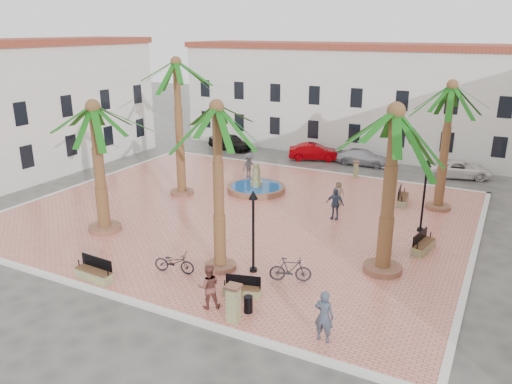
# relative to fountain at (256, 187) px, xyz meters

# --- Properties ---
(ground) EXTENTS (120.00, 120.00, 0.00)m
(ground) POSITION_rel_fountain_xyz_m (1.09, -4.07, -0.43)
(ground) COLOR #56544F
(ground) RESTS_ON ground
(plaza) EXTENTS (26.00, 22.00, 0.15)m
(plaza) POSITION_rel_fountain_xyz_m (1.09, -4.07, -0.35)
(plaza) COLOR #E37F6B
(plaza) RESTS_ON ground
(kerb_n) EXTENTS (26.30, 0.30, 0.16)m
(kerb_n) POSITION_rel_fountain_xyz_m (1.09, 6.93, -0.35)
(kerb_n) COLOR silver
(kerb_n) RESTS_ON ground
(kerb_s) EXTENTS (26.30, 0.30, 0.16)m
(kerb_s) POSITION_rel_fountain_xyz_m (1.09, -15.07, -0.35)
(kerb_s) COLOR silver
(kerb_s) RESTS_ON ground
(kerb_e) EXTENTS (0.30, 22.30, 0.16)m
(kerb_e) POSITION_rel_fountain_xyz_m (14.09, -4.07, -0.35)
(kerb_e) COLOR silver
(kerb_e) RESTS_ON ground
(kerb_w) EXTENTS (0.30, 22.30, 0.16)m
(kerb_w) POSITION_rel_fountain_xyz_m (-11.91, -4.07, -0.35)
(kerb_w) COLOR silver
(kerb_w) RESTS_ON ground
(building_north) EXTENTS (30.40, 7.40, 9.50)m
(building_north) POSITION_rel_fountain_xyz_m (1.09, 15.93, 4.34)
(building_north) COLOR silver
(building_north) RESTS_ON ground
(building_west) EXTENTS (6.40, 24.40, 10.00)m
(building_west) POSITION_rel_fountain_xyz_m (-17.90, -4.07, 4.59)
(building_west) COLOR silver
(building_west) RESTS_ON ground
(fountain) EXTENTS (3.93, 3.93, 2.03)m
(fountain) POSITION_rel_fountain_xyz_m (0.00, 0.00, 0.00)
(fountain) COLOR #945D44
(fountain) RESTS_ON plaza
(palm_nw) EXTENTS (5.05, 5.05, 8.95)m
(palm_nw) POSITION_rel_fountain_xyz_m (-4.15, -2.79, 7.43)
(palm_nw) COLOR #945D44
(palm_nw) RESTS_ON plaza
(palm_sw) EXTENTS (5.70, 5.70, 7.17)m
(palm_sw) POSITION_rel_fountain_xyz_m (-4.23, -9.94, 5.61)
(palm_sw) COLOR #945D44
(palm_sw) RESTS_ON plaza
(palm_s) EXTENTS (4.72, 4.72, 7.78)m
(palm_s) POSITION_rel_fountain_xyz_m (3.81, -10.93, 6.37)
(palm_s) COLOR #945D44
(palm_s) RESTS_ON plaza
(palm_e) EXTENTS (5.74, 5.74, 7.71)m
(palm_e) POSITION_rel_fountain_xyz_m (10.54, -7.75, 6.13)
(palm_e) COLOR #945D44
(palm_e) RESTS_ON plaza
(palm_ne) EXTENTS (4.93, 4.93, 7.82)m
(palm_ne) POSITION_rel_fountain_xyz_m (11.50, 2.16, 6.37)
(palm_ne) COLOR #945D44
(palm_ne) RESTS_ON plaza
(bench_s) EXTENTS (1.94, 0.68, 1.01)m
(bench_s) POSITION_rel_fountain_xyz_m (-0.56, -14.45, 0.01)
(bench_s) COLOR #858757
(bench_s) RESTS_ON plaza
(bench_se) EXTENTS (1.66, 0.89, 0.84)m
(bench_se) POSITION_rel_fountain_xyz_m (5.92, -12.64, -0.04)
(bench_se) COLOR #858757
(bench_se) RESTS_ON plaza
(bench_e) EXTENTS (0.92, 1.92, 0.97)m
(bench_e) POSITION_rel_fountain_xyz_m (11.79, -4.66, -0.00)
(bench_e) COLOR #858757
(bench_e) RESTS_ON plaza
(bench_ne) EXTENTS (0.82, 2.03, 1.04)m
(bench_ne) POSITION_rel_fountain_xyz_m (9.36, 2.05, 0.02)
(bench_ne) COLOR #858757
(bench_ne) RESTS_ON plaza
(lamppost_s) EXTENTS (0.42, 0.42, 3.88)m
(lamppost_s) POSITION_rel_fountain_xyz_m (5.31, -10.51, 2.35)
(lamppost_s) COLOR black
(lamppost_s) RESTS_ON plaza
(lamppost_e) EXTENTS (0.44, 0.44, 4.06)m
(lamppost_e) POSITION_rel_fountain_xyz_m (11.21, -2.06, 2.47)
(lamppost_e) COLOR black
(lamppost_e) RESTS_ON plaza
(bollard_se) EXTENTS (0.57, 0.57, 1.51)m
(bollard_se) POSITION_rel_fountain_xyz_m (6.55, -14.47, 0.51)
(bollard_se) COLOR #858757
(bollard_se) RESTS_ON plaza
(bollard_n) EXTENTS (0.54, 0.54, 1.24)m
(bollard_n) POSITION_rel_fountain_xyz_m (5.03, 6.33, 0.37)
(bollard_n) COLOR #858757
(bollard_n) RESTS_ON plaza
(bollard_e) EXTENTS (0.55, 0.55, 1.34)m
(bollard_e) POSITION_rel_fountain_xyz_m (10.18, -5.78, 0.42)
(bollard_e) COLOR #858757
(bollard_e) RESTS_ON plaza
(litter_bin) EXTENTS (0.35, 0.35, 0.69)m
(litter_bin) POSITION_rel_fountain_xyz_m (6.74, -13.66, 0.07)
(litter_bin) COLOR black
(litter_bin) RESTS_ON plaza
(cyclist_a) EXTENTS (0.72, 0.48, 1.96)m
(cyclist_a) POSITION_rel_fountain_xyz_m (9.98, -14.06, 0.70)
(cyclist_a) COLOR #3D4657
(cyclist_a) RESTS_ON plaza
(bicycle_a) EXTENTS (2.01, 1.05, 1.01)m
(bicycle_a) POSITION_rel_fountain_xyz_m (2.19, -12.26, 0.23)
(bicycle_a) COLOR black
(bicycle_a) RESTS_ON plaza
(cyclist_b) EXTENTS (1.13, 1.08, 1.83)m
(cyclist_b) POSITION_rel_fountain_xyz_m (5.20, -14.05, 0.64)
(cyclist_b) COLOR brown
(cyclist_b) RESTS_ON plaza
(bicycle_b) EXTENTS (1.91, 1.19, 1.11)m
(bicycle_b) POSITION_rel_fountain_xyz_m (7.18, -10.59, 0.28)
(bicycle_b) COLOR black
(bicycle_b) RESTS_ON plaza
(pedestrian_fountain_a) EXTENTS (0.84, 0.61, 1.59)m
(pedestrian_fountain_a) POSITION_rel_fountain_xyz_m (5.80, -0.04, 0.52)
(pedestrian_fountain_a) COLOR #8E795D
(pedestrian_fountain_a) RESTS_ON plaza
(pedestrian_fountain_b) EXTENTS (1.09, 0.48, 1.84)m
(pedestrian_fountain_b) POSITION_rel_fountain_xyz_m (6.42, -2.48, 0.64)
(pedestrian_fountain_b) COLOR #3A4964
(pedestrian_fountain_b) RESTS_ON plaza
(pedestrian_north) EXTENTS (1.12, 1.39, 1.88)m
(pedestrian_north) POSITION_rel_fountain_xyz_m (-1.95, 2.61, 0.66)
(pedestrian_north) COLOR #57575C
(pedestrian_north) RESTS_ON plaza
(pedestrian_east) EXTENTS (0.98, 1.65, 1.69)m
(pedestrian_east) POSITION_rel_fountain_xyz_m (10.28, -5.90, 0.57)
(pedestrian_east) COLOR #655A4C
(pedestrian_east) RESTS_ON plaza
(car_black) EXTENTS (4.55, 2.35, 1.48)m
(car_black) POSITION_rel_fountain_xyz_m (-8.06, 10.37, 0.31)
(car_black) COLOR black
(car_black) RESTS_ON ground
(car_red) EXTENTS (4.53, 2.94, 1.41)m
(car_red) POSITION_rel_fountain_xyz_m (0.19, 10.35, 0.28)
(car_red) COLOR #940006
(car_red) RESTS_ON ground
(car_silver) EXTENTS (4.39, 1.84, 1.27)m
(car_silver) POSITION_rel_fountain_xyz_m (4.33, 10.74, 0.21)
(car_silver) COLOR #B0AFB8
(car_silver) RESTS_ON ground
(car_white) EXTENTS (5.03, 3.35, 1.28)m
(car_white) POSITION_rel_fountain_xyz_m (11.77, 10.49, 0.22)
(car_white) COLOR white
(car_white) RESTS_ON ground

